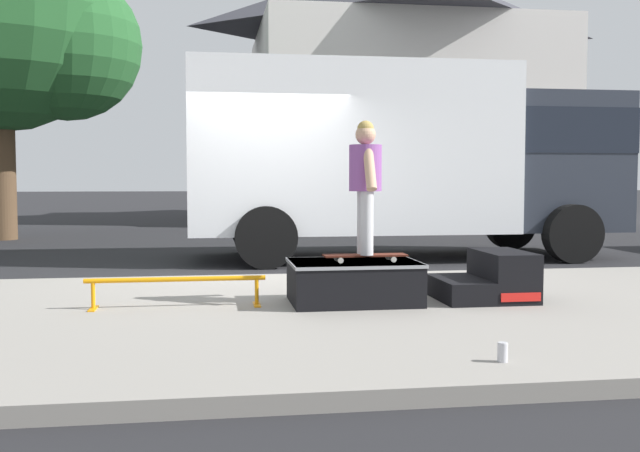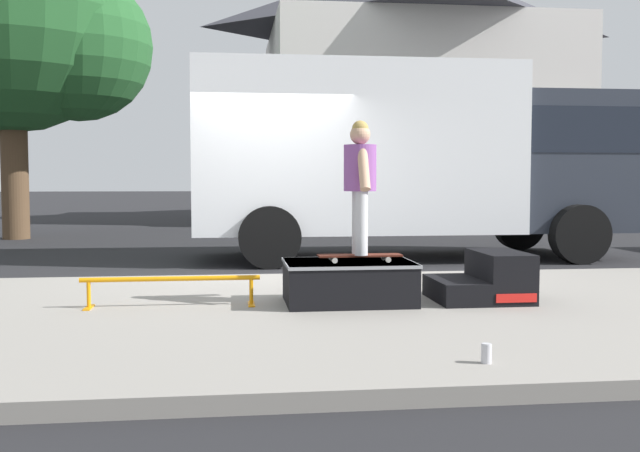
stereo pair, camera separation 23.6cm
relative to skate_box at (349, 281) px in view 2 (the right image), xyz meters
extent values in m
plane|color=black|center=(-0.57, 2.70, -0.33)|extent=(140.00, 140.00, 0.00)
cube|color=gray|center=(-0.57, -0.30, -0.27)|extent=(50.00, 5.00, 0.12)
cube|color=black|center=(0.00, 0.00, -0.01)|extent=(1.18, 0.83, 0.39)
cube|color=gray|center=(0.00, 0.00, 0.17)|extent=(1.20, 0.85, 0.03)
cube|color=black|center=(1.04, 0.00, -0.11)|extent=(0.44, 0.83, 0.21)
cube|color=black|center=(1.47, 0.00, 0.02)|extent=(0.44, 0.83, 0.47)
cube|color=red|center=(1.47, -0.42, -0.13)|extent=(0.38, 0.01, 0.08)
cylinder|color=orange|center=(-1.64, 0.01, 0.04)|extent=(1.62, 0.04, 0.04)
cylinder|color=orange|center=(-2.37, 0.01, -0.08)|extent=(0.04, 0.04, 0.25)
cube|color=orange|center=(-2.37, 0.01, -0.20)|extent=(0.06, 0.28, 0.01)
cylinder|color=orange|center=(-0.91, 0.01, -0.08)|extent=(0.04, 0.04, 0.25)
cube|color=orange|center=(-0.91, 0.01, -0.20)|extent=(0.06, 0.28, 0.01)
cube|color=#4C1E14|center=(0.10, -0.06, 0.24)|extent=(0.78, 0.21, 0.02)
cylinder|color=silver|center=(0.34, 0.04, 0.21)|extent=(0.05, 0.03, 0.05)
cylinder|color=silver|center=(0.35, -0.14, 0.21)|extent=(0.05, 0.03, 0.05)
cylinder|color=silver|center=(-0.16, 0.03, 0.21)|extent=(0.05, 0.03, 0.05)
cylinder|color=silver|center=(-0.15, -0.15, 0.21)|extent=(0.05, 0.03, 0.05)
cylinder|color=silver|center=(0.10, 0.02, 0.55)|extent=(0.12, 0.12, 0.59)
cylinder|color=silver|center=(0.10, -0.13, 0.55)|extent=(0.12, 0.12, 0.59)
cylinder|color=#8C4C99|center=(0.10, -0.06, 1.05)|extent=(0.30, 0.30, 0.43)
cylinder|color=tan|center=(0.10, 0.13, 1.04)|extent=(0.09, 0.26, 0.41)
cylinder|color=tan|center=(0.10, -0.25, 1.04)|extent=(0.09, 0.26, 0.41)
sphere|color=tan|center=(0.10, -0.06, 1.36)|extent=(0.19, 0.19, 0.19)
sphere|color=tan|center=(0.10, -0.06, 1.41)|extent=(0.15, 0.15, 0.15)
cylinder|color=silver|center=(0.50, -2.32, -0.15)|extent=(0.07, 0.07, 0.12)
cylinder|color=silver|center=(0.50, -2.32, -0.09)|extent=(0.06, 0.06, 0.00)
cube|color=white|center=(0.86, 4.90, 1.42)|extent=(5.00, 2.35, 2.60)
cube|color=#282D38|center=(4.31, 4.90, 1.22)|extent=(1.90, 2.16, 2.20)
cube|color=black|center=(4.31, 4.90, 1.70)|extent=(1.92, 2.19, 0.70)
cylinder|color=black|center=(4.15, 6.07, 0.12)|extent=(0.90, 0.28, 0.90)
cylinder|color=black|center=(4.15, 3.72, 0.12)|extent=(0.90, 0.28, 0.90)
cylinder|color=black|center=(-0.54, 6.07, 0.12)|extent=(0.90, 0.28, 0.90)
cylinder|color=black|center=(-0.54, 3.72, 0.12)|extent=(0.90, 0.28, 0.90)
cylinder|color=brown|center=(-5.67, 9.59, 1.24)|extent=(0.56, 0.56, 3.14)
sphere|color=#235628|center=(-5.67, 9.59, 4.40)|extent=(4.90, 4.90, 4.90)
sphere|color=#235628|center=(-4.32, 9.59, 3.79)|extent=(3.19, 3.19, 3.19)
cube|color=silver|center=(4.74, 16.51, 2.67)|extent=(9.00, 7.50, 6.00)
cube|color=#B2ADA3|center=(4.74, 12.51, 1.07)|extent=(9.00, 0.50, 2.80)
camera|label=1|loc=(-1.33, -6.66, 0.95)|focal=40.90mm
camera|label=2|loc=(-1.09, -6.69, 0.95)|focal=40.90mm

